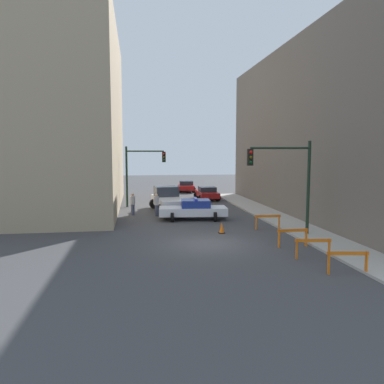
{
  "coord_description": "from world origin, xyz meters",
  "views": [
    {
      "loc": [
        -3.66,
        -18.52,
        4.65
      ],
      "look_at": [
        -0.08,
        5.06,
        2.15
      ],
      "focal_mm": 35.0,
      "sensor_mm": 36.0,
      "label": 1
    }
  ],
  "objects_px": {
    "parked_car_near": "(207,193)",
    "barrier_back": "(293,235)",
    "barrier_mid": "(313,245)",
    "traffic_cone": "(222,228)",
    "traffic_light_far": "(139,168)",
    "barrier_corner": "(268,220)",
    "pedestrian_crossing": "(157,204)",
    "white_truck": "(168,199)",
    "barrier_front": "(348,259)",
    "traffic_light_near": "(289,173)",
    "pedestrian_corner": "(133,204)",
    "police_car": "(193,209)",
    "parked_car_mid": "(186,186)"
  },
  "relations": [
    {
      "from": "barrier_front",
      "to": "traffic_cone",
      "type": "bearing_deg",
      "value": 111.1
    },
    {
      "from": "parked_car_near",
      "to": "traffic_cone",
      "type": "distance_m",
      "value": 15.72
    },
    {
      "from": "pedestrian_crossing",
      "to": "pedestrian_corner",
      "type": "xyz_separation_m",
      "value": [
        -1.74,
        0.61,
        0.0
      ]
    },
    {
      "from": "traffic_light_near",
      "to": "police_car",
      "type": "bearing_deg",
      "value": 126.37
    },
    {
      "from": "parked_car_near",
      "to": "pedestrian_corner",
      "type": "relative_size",
      "value": 2.6
    },
    {
      "from": "pedestrian_crossing",
      "to": "barrier_front",
      "type": "height_order",
      "value": "pedestrian_crossing"
    },
    {
      "from": "barrier_mid",
      "to": "barrier_corner",
      "type": "xyz_separation_m",
      "value": [
        0.25,
        6.39,
        0.0
      ]
    },
    {
      "from": "traffic_light_far",
      "to": "parked_car_near",
      "type": "xyz_separation_m",
      "value": [
        6.69,
        4.03,
        -2.72
      ]
    },
    {
      "from": "traffic_light_near",
      "to": "pedestrian_corner",
      "type": "xyz_separation_m",
      "value": [
        -8.62,
        8.49,
        -2.67
      ]
    },
    {
      "from": "parked_car_near",
      "to": "pedestrian_corner",
      "type": "height_order",
      "value": "pedestrian_corner"
    },
    {
      "from": "police_car",
      "to": "parked_car_mid",
      "type": "bearing_deg",
      "value": -1.32
    },
    {
      "from": "barrier_corner",
      "to": "traffic_light_near",
      "type": "bearing_deg",
      "value": -76.23
    },
    {
      "from": "barrier_mid",
      "to": "barrier_back",
      "type": "relative_size",
      "value": 0.99
    },
    {
      "from": "police_car",
      "to": "white_truck",
      "type": "distance_m",
      "value": 4.59
    },
    {
      "from": "barrier_mid",
      "to": "traffic_cone",
      "type": "bearing_deg",
      "value": 115.37
    },
    {
      "from": "parked_car_near",
      "to": "barrier_back",
      "type": "distance_m",
      "value": 19.22
    },
    {
      "from": "barrier_mid",
      "to": "traffic_light_near",
      "type": "bearing_deg",
      "value": 80.95
    },
    {
      "from": "barrier_back",
      "to": "traffic_cone",
      "type": "distance_m",
      "value": 4.58
    },
    {
      "from": "parked_car_near",
      "to": "pedestrian_corner",
      "type": "xyz_separation_m",
      "value": [
        -7.28,
        -8.39,
        0.19
      ]
    },
    {
      "from": "pedestrian_corner",
      "to": "barrier_front",
      "type": "bearing_deg",
      "value": 52.12
    },
    {
      "from": "barrier_corner",
      "to": "traffic_light_far",
      "type": "bearing_deg",
      "value": 124.64
    },
    {
      "from": "traffic_light_near",
      "to": "barrier_mid",
      "type": "distance_m",
      "value": 5.4
    },
    {
      "from": "barrier_mid",
      "to": "barrier_corner",
      "type": "height_order",
      "value": "same"
    },
    {
      "from": "traffic_light_near",
      "to": "parked_car_near",
      "type": "bearing_deg",
      "value": 94.54
    },
    {
      "from": "traffic_light_near",
      "to": "white_truck",
      "type": "height_order",
      "value": "traffic_light_near"
    },
    {
      "from": "pedestrian_corner",
      "to": "traffic_cone",
      "type": "relative_size",
      "value": 2.53
    },
    {
      "from": "traffic_light_near",
      "to": "traffic_light_far",
      "type": "bearing_deg",
      "value": 122.0
    },
    {
      "from": "traffic_light_near",
      "to": "parked_car_mid",
      "type": "relative_size",
      "value": 1.17
    },
    {
      "from": "traffic_light_far",
      "to": "barrier_mid",
      "type": "height_order",
      "value": "traffic_light_far"
    },
    {
      "from": "parked_car_mid",
      "to": "barrier_back",
      "type": "relative_size",
      "value": 2.78
    },
    {
      "from": "traffic_light_near",
      "to": "police_car",
      "type": "distance_m",
      "value": 7.94
    },
    {
      "from": "traffic_light_near",
      "to": "police_car",
      "type": "height_order",
      "value": "traffic_light_near"
    },
    {
      "from": "pedestrian_crossing",
      "to": "barrier_mid",
      "type": "height_order",
      "value": "pedestrian_crossing"
    },
    {
      "from": "traffic_light_far",
      "to": "barrier_corner",
      "type": "distance_m",
      "value": 13.6
    },
    {
      "from": "white_truck",
      "to": "barrier_front",
      "type": "height_order",
      "value": "white_truck"
    },
    {
      "from": "parked_car_near",
      "to": "barrier_back",
      "type": "bearing_deg",
      "value": -87.67
    },
    {
      "from": "parked_car_near",
      "to": "traffic_light_near",
      "type": "bearing_deg",
      "value": -85.02
    },
    {
      "from": "parked_car_near",
      "to": "pedestrian_crossing",
      "type": "height_order",
      "value": "pedestrian_crossing"
    },
    {
      "from": "parked_car_mid",
      "to": "pedestrian_crossing",
      "type": "xyz_separation_m",
      "value": [
        -4.52,
        -16.98,
        0.19
      ]
    },
    {
      "from": "traffic_light_far",
      "to": "barrier_mid",
      "type": "relative_size",
      "value": 3.26
    },
    {
      "from": "white_truck",
      "to": "barrier_front",
      "type": "xyz_separation_m",
      "value": [
        5.41,
        -17.02,
        -0.29
      ]
    },
    {
      "from": "traffic_light_far",
      "to": "barrier_back",
      "type": "bearing_deg",
      "value": -64.24
    },
    {
      "from": "white_truck",
      "to": "barrier_corner",
      "type": "distance_m",
      "value": 10.0
    },
    {
      "from": "traffic_light_far",
      "to": "parked_car_near",
      "type": "relative_size",
      "value": 1.21
    },
    {
      "from": "police_car",
      "to": "barrier_back",
      "type": "distance_m",
      "value": 9.09
    },
    {
      "from": "police_car",
      "to": "traffic_light_near",
      "type": "bearing_deg",
      "value": -138.75
    },
    {
      "from": "parked_car_near",
      "to": "pedestrian_corner",
      "type": "distance_m",
      "value": 11.11
    },
    {
      "from": "white_truck",
      "to": "traffic_cone",
      "type": "bearing_deg",
      "value": -82.13
    },
    {
      "from": "traffic_light_near",
      "to": "barrier_front",
      "type": "xyz_separation_m",
      "value": [
        -0.39,
        -6.67,
        -2.91
      ]
    },
    {
      "from": "barrier_corner",
      "to": "traffic_cone",
      "type": "xyz_separation_m",
      "value": [
        -3.0,
        -0.59,
        -0.3
      ]
    }
  ]
}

